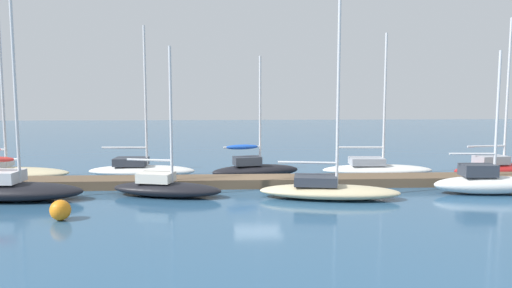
{
  "coord_description": "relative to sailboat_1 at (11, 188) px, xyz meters",
  "views": [
    {
      "loc": [
        -1.39,
        -25.19,
        4.94
      ],
      "look_at": [
        0.0,
        2.0,
        2.0
      ],
      "focal_mm": 34.1,
      "sensor_mm": 36.0,
      "label": 1
    }
  ],
  "objects": [
    {
      "name": "sailboat_3",
      "position": [
        6.92,
        0.47,
        -0.11
      ],
      "size": [
        5.57,
        2.9,
        7.03
      ],
      "rotation": [
        0.0,
        0.0,
        -0.24
      ],
      "color": "black",
      "rests_on": "ground_plane"
    },
    {
      "name": "dock_pier",
      "position": [
        11.43,
        2.86,
        -0.34
      ],
      "size": [
        32.96,
        1.88,
        0.47
      ],
      "primitive_type": "cube",
      "color": "brown",
      "rests_on": "ground_plane"
    },
    {
      "name": "sailboat_5",
      "position": [
        14.49,
        -0.39,
        -0.1
      ],
      "size": [
        6.72,
        3.06,
        9.86
      ],
      "rotation": [
        0.0,
        0.0,
        -0.16
      ],
      "color": "beige",
      "rests_on": "ground_plane"
    },
    {
      "name": "sailboat_7",
      "position": [
        22.41,
        0.25,
        -0.0
      ],
      "size": [
        5.33,
        1.79,
        6.88
      ],
      "rotation": [
        0.0,
        0.0,
        -0.05
      ],
      "color": "white",
      "rests_on": "ground_plane"
    },
    {
      "name": "sailboat_1",
      "position": [
        0.0,
        0.0,
        0.0
      ],
      "size": [
        6.51,
        2.53,
        9.43
      ],
      "rotation": [
        0.0,
        0.0,
        -0.06
      ],
      "color": "black",
      "rests_on": "ground_plane"
    },
    {
      "name": "mooring_buoy_orange",
      "position": [
        3.44,
        -3.65,
        -0.18
      ],
      "size": [
        0.8,
        0.8,
        0.8
      ],
      "primitive_type": "sphere",
      "color": "orange",
      "rests_on": "ground_plane"
    },
    {
      "name": "sailboat_8",
      "position": [
        25.67,
        5.07,
        -0.05
      ],
      "size": [
        5.98,
        2.52,
        9.13
      ],
      "rotation": [
        0.0,
        0.0,
        0.15
      ],
      "color": "#B21E1E",
      "rests_on": "ground_plane"
    },
    {
      "name": "sailboat_2",
      "position": [
        4.75,
        5.91,
        -0.1
      ],
      "size": [
        6.26,
        2.22,
        8.66
      ],
      "rotation": [
        0.0,
        0.0,
        -0.05
      ],
      "color": "white",
      "rests_on": "ground_plane"
    },
    {
      "name": "sailboat_4",
      "position": [
        11.36,
        5.36,
        -0.03
      ],
      "size": [
        5.31,
        2.47,
        6.95
      ],
      "rotation": [
        0.0,
        0.0,
        0.21
      ],
      "color": "black",
      "rests_on": "ground_plane"
    },
    {
      "name": "ground_plane",
      "position": [
        11.43,
        2.86,
        -0.58
      ],
      "size": [
        120.0,
        120.0,
        0.0
      ],
      "primitive_type": "plane",
      "color": "#2D567A"
    },
    {
      "name": "sailboat_6",
      "position": [
        18.59,
        5.66,
        -0.12
      ],
      "size": [
        6.57,
        2.24,
        8.3
      ],
      "rotation": [
        0.0,
        0.0,
        -0.04
      ],
      "color": "white",
      "rests_on": "ground_plane"
    }
  ]
}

